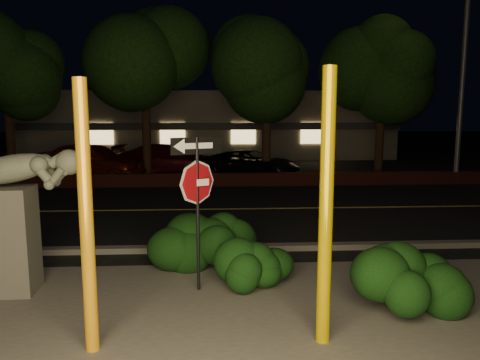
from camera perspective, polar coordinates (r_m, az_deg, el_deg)
The scene contains 23 objects.
ground at distance 16.89m, azimuth -4.19°, elevation -1.48°, with size 90.00×90.00×0.00m, color black.
patio at distance 6.36m, azimuth -5.73°, elevation -19.05°, with size 14.00×6.00×0.02m, color #4C4944.
road at distance 13.95m, azimuth -4.37°, elevation -3.62°, with size 80.00×8.00×0.01m, color black.
lane_marking at distance 13.94m, azimuth -4.37°, elevation -3.57°, with size 80.00×0.12×0.01m, color #CAB950.
curb at distance 9.96m, azimuth -4.80°, elevation -8.32°, with size 80.00×0.25×0.12m, color #4C4944.
brick_wall at distance 18.13m, azimuth -4.14°, elevation 0.02°, with size 40.00×0.35×0.50m, color #491A17.
parking_lot at distance 23.81m, azimuth -3.94°, elevation 1.49°, with size 40.00×12.00×0.01m, color black.
building at distance 31.63m, azimuth -3.83°, elevation 6.88°, with size 22.00×10.20×4.00m.
tree_far_a at distance 21.43m, azimuth -26.87°, elevation 14.11°, with size 4.60×4.60×7.43m.
tree_far_b at distance 20.26m, azimuth -11.67°, elevation 17.25°, with size 5.20×5.20×8.41m.
tree_far_c at distance 19.74m, azimuth 3.33°, elevation 16.49°, with size 4.80×4.80×7.84m.
tree_far_d at distance 21.34m, azimuth 17.10°, elevation 14.88°, with size 4.40×4.40×7.42m.
yellow_pole_left at distance 5.84m, azimuth -18.22°, elevation -4.66°, with size 0.17×0.17×3.32m, color #F5A515.
yellow_pole_right at distance 5.84m, azimuth 10.44°, elevation -3.62°, with size 0.17×0.17×3.47m, color #D8B200.
signpost at distance 7.47m, azimuth -5.22°, elevation -0.36°, with size 0.80×0.35×2.52m.
sculpture at distance 8.24m, azimuth -25.99°, elevation -2.88°, with size 2.18×0.70×2.33m.
hedge_center at distance 8.84m, azimuth -3.62°, elevation -7.09°, with size 2.17×1.02×1.13m, color black.
hedge_right at distance 7.79m, azimuth 3.10°, elevation -9.78°, with size 1.53×0.82×1.00m, color black.
hedge_far_right at distance 7.27m, azimuth 20.29°, elevation -11.27°, with size 1.59×0.99×1.10m, color black.
streetlight at distance 20.38m, azimuth 25.32°, elevation 16.37°, with size 1.51×0.45×10.06m.
parked_car_red at distance 20.61m, azimuth -17.69°, elevation 2.22°, with size 1.89×4.70×1.60m, color maroon.
parked_car_darkred at distance 21.29m, azimuth -8.54°, elevation 2.45°, with size 1.96×4.83×1.40m, color #3F0A0E.
parked_car_dark at distance 20.34m, azimuth 1.28°, elevation 1.97°, with size 1.98×4.30×1.19m, color black.
Camera 1 is at (0.28, -6.63, 2.96)m, focal length 35.00 mm.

